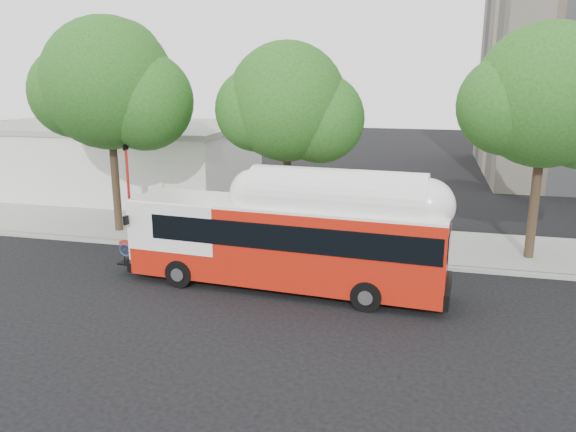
{
  "coord_description": "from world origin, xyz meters",
  "views": [
    {
      "loc": [
        4.76,
        -17.21,
        7.31
      ],
      "look_at": [
        -0.22,
        3.0,
        1.97
      ],
      "focal_mm": 35.0,
      "sensor_mm": 36.0,
      "label": 1
    }
  ],
  "objects": [
    {
      "name": "transit_bus",
      "position": [
        0.32,
        0.64,
        1.61
      ],
      "size": [
        11.8,
        3.18,
        3.45
      ],
      "rotation": [
        0.0,
        0.0,
        -0.08
      ],
      "color": "red",
      "rests_on": "ground"
    },
    {
      "name": "ground",
      "position": [
        0.0,
        0.0,
        0.0
      ],
      "size": [
        120.0,
        120.0,
        0.0
      ],
      "primitive_type": "plane",
      "color": "black",
      "rests_on": "ground"
    },
    {
      "name": "sidewalk",
      "position": [
        0.0,
        6.5,
        0.07
      ],
      "size": [
        60.0,
        5.0,
        0.15
      ],
      "primitive_type": "cube",
      "color": "gray",
      "rests_on": "ground"
    },
    {
      "name": "street_tree_left",
      "position": [
        -8.53,
        5.56,
        6.6
      ],
      "size": [
        6.67,
        5.8,
        9.74
      ],
      "color": "#2D2116",
      "rests_on": "ground"
    },
    {
      "name": "curb_strip",
      "position": [
        0.0,
        3.9,
        0.07
      ],
      "size": [
        60.0,
        0.3,
        0.15
      ],
      "primitive_type": "cube",
      "color": "gray",
      "rests_on": "ground"
    },
    {
      "name": "signal_pole",
      "position": [
        -7.79,
        4.49,
        2.22
      ],
      "size": [
        0.12,
        0.41,
        4.32
      ],
      "color": "red",
      "rests_on": "ground"
    },
    {
      "name": "street_tree_mid",
      "position": [
        -0.59,
        6.06,
        5.91
      ],
      "size": [
        5.75,
        5.0,
        8.62
      ],
      "color": "#2D2116",
      "rests_on": "ground"
    },
    {
      "name": "red_curb_segment",
      "position": [
        -3.0,
        3.9,
        0.08
      ],
      "size": [
        10.0,
        0.32,
        0.16
      ],
      "primitive_type": "cube",
      "color": "maroon",
      "rests_on": "ground"
    },
    {
      "name": "street_tree_right",
      "position": [
        9.44,
        5.86,
        6.26
      ],
      "size": [
        6.21,
        5.4,
        9.18
      ],
      "color": "#2D2116",
      "rests_on": "ground"
    },
    {
      "name": "low_commercial_bldg",
      "position": [
        -14.0,
        14.0,
        2.15
      ],
      "size": [
        16.2,
        10.2,
        4.25
      ],
      "color": "silver",
      "rests_on": "ground"
    }
  ]
}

